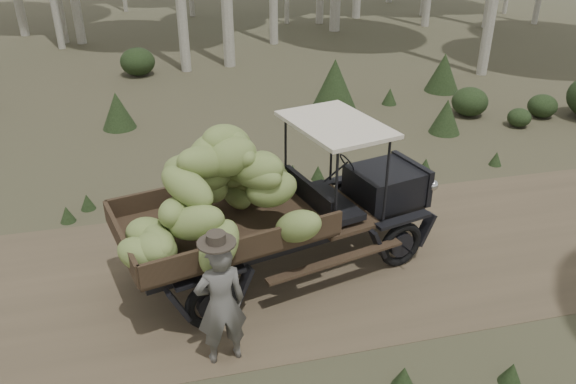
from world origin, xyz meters
name	(u,v)px	position (x,y,z in m)	size (l,w,h in m)	color
ground	(288,267)	(0.00, 0.00, 0.00)	(120.00, 120.00, 0.00)	#473D2B
dirt_track	(288,266)	(0.00, 0.00, 0.00)	(70.00, 4.00, 0.01)	brown
banana_truck	(249,193)	(-0.59, -0.17, 1.44)	(5.04, 3.02, 2.54)	black
farmer	(221,303)	(-1.21, -1.69, 0.85)	(0.65, 0.49, 1.80)	#52504B
undergrowth	(296,304)	(-0.26, -1.53, 0.53)	(22.13, 24.06, 1.36)	#233319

